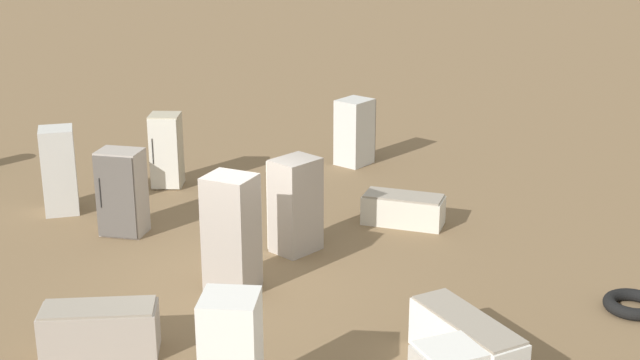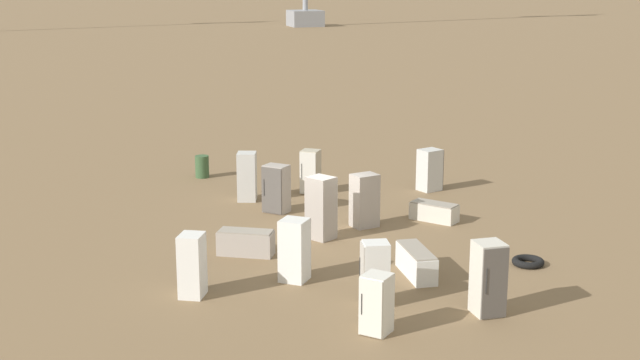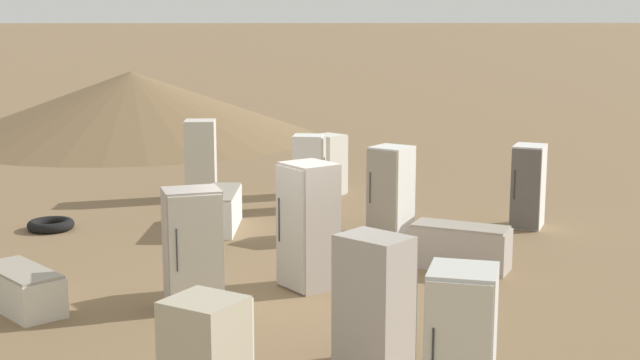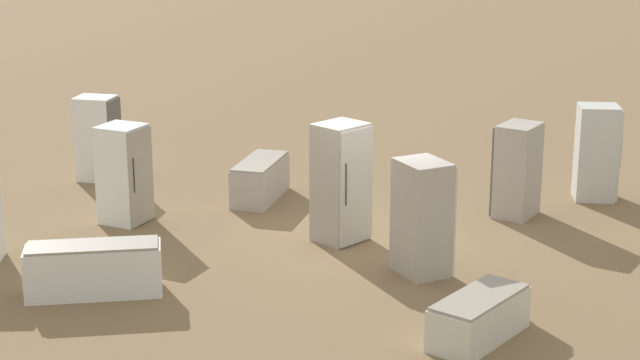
{
  "view_description": "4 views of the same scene",
  "coord_description": "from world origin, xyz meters",
  "px_view_note": "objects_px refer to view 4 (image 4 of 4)",
  "views": [
    {
      "loc": [
        -6.28,
        -12.09,
        6.29
      ],
      "look_at": [
        1.18,
        -0.74,
        1.75
      ],
      "focal_mm": 50.0,
      "sensor_mm": 36.0,
      "label": 1
    },
    {
      "loc": [
        -7.94,
        -25.22,
        8.25
      ],
      "look_at": [
        -0.13,
        0.09,
        1.76
      ],
      "focal_mm": 50.0,
      "sensor_mm": 36.0,
      "label": 2
    },
    {
      "loc": [
        0.59,
        12.89,
        4.11
      ],
      "look_at": [
        -0.44,
        -1.18,
        1.51
      ],
      "focal_mm": 50.0,
      "sensor_mm": 36.0,
      "label": 3
    },
    {
      "loc": [
        15.68,
        -4.35,
        5.72
      ],
      "look_at": [
        -0.32,
        -0.58,
        1.0
      ],
      "focal_mm": 60.0,
      "sensor_mm": 36.0,
      "label": 4
    }
  ],
  "objects_px": {
    "discarded_fridge_6": "(124,174)",
    "discarded_fridge_13": "(597,153)",
    "discarded_fridge_4": "(341,183)",
    "discarded_fridge_3": "(98,138)",
    "discarded_fridge_2": "(517,170)",
    "discarded_fridge_1": "(479,318)",
    "discarded_fridge_8": "(260,180)",
    "discarded_fridge_10": "(423,218)",
    "discarded_fridge_12": "(94,270)"
  },
  "relations": [
    {
      "from": "discarded_fridge_1",
      "to": "discarded_fridge_3",
      "type": "xyz_separation_m",
      "value": [
        -8.66,
        -4.43,
        0.52
      ]
    },
    {
      "from": "discarded_fridge_2",
      "to": "discarded_fridge_4",
      "type": "relative_size",
      "value": 0.84
    },
    {
      "from": "discarded_fridge_2",
      "to": "discarded_fridge_13",
      "type": "bearing_deg",
      "value": -25.98
    },
    {
      "from": "discarded_fridge_6",
      "to": "discarded_fridge_12",
      "type": "distance_m",
      "value": 3.33
    },
    {
      "from": "discarded_fridge_3",
      "to": "discarded_fridge_10",
      "type": "distance_m",
      "value": 7.68
    },
    {
      "from": "discarded_fridge_2",
      "to": "discarded_fridge_8",
      "type": "distance_m",
      "value": 4.6
    },
    {
      "from": "discarded_fridge_2",
      "to": "discarded_fridge_12",
      "type": "height_order",
      "value": "discarded_fridge_2"
    },
    {
      "from": "discarded_fridge_6",
      "to": "discarded_fridge_10",
      "type": "bearing_deg",
      "value": 88.56
    },
    {
      "from": "discarded_fridge_6",
      "to": "discarded_fridge_13",
      "type": "relative_size",
      "value": 0.97
    },
    {
      "from": "discarded_fridge_4",
      "to": "discarded_fridge_13",
      "type": "relative_size",
      "value": 1.12
    },
    {
      "from": "discarded_fridge_2",
      "to": "discarded_fridge_10",
      "type": "relative_size",
      "value": 0.95
    },
    {
      "from": "discarded_fridge_4",
      "to": "discarded_fridge_13",
      "type": "distance_m",
      "value": 5.22
    },
    {
      "from": "discarded_fridge_2",
      "to": "discarded_fridge_1",
      "type": "bearing_deg",
      "value": -162.44
    },
    {
      "from": "discarded_fridge_13",
      "to": "discarded_fridge_4",
      "type": "bearing_deg",
      "value": -58.56
    },
    {
      "from": "discarded_fridge_8",
      "to": "discarded_fridge_12",
      "type": "bearing_deg",
      "value": 80.83
    },
    {
      "from": "discarded_fridge_3",
      "to": "discarded_fridge_4",
      "type": "height_order",
      "value": "discarded_fridge_4"
    },
    {
      "from": "discarded_fridge_2",
      "to": "discarded_fridge_10",
      "type": "distance_m",
      "value": 3.35
    },
    {
      "from": "discarded_fridge_12",
      "to": "discarded_fridge_13",
      "type": "relative_size",
      "value": 1.11
    },
    {
      "from": "discarded_fridge_2",
      "to": "discarded_fridge_4",
      "type": "distance_m",
      "value": 3.32
    },
    {
      "from": "discarded_fridge_6",
      "to": "discarded_fridge_2",
      "type": "bearing_deg",
      "value": 118.26
    },
    {
      "from": "discarded_fridge_12",
      "to": "discarded_fridge_3",
      "type": "bearing_deg",
      "value": 2.22
    },
    {
      "from": "discarded_fridge_10",
      "to": "discarded_fridge_2",
      "type": "bearing_deg",
      "value": 119.48
    },
    {
      "from": "discarded_fridge_3",
      "to": "discarded_fridge_13",
      "type": "xyz_separation_m",
      "value": [
        3.37,
        8.75,
        0.05
      ]
    },
    {
      "from": "discarded_fridge_8",
      "to": "discarded_fridge_1",
      "type": "bearing_deg",
      "value": 132.1
    },
    {
      "from": "discarded_fridge_3",
      "to": "discarded_fridge_6",
      "type": "distance_m",
      "value": 2.8
    },
    {
      "from": "discarded_fridge_4",
      "to": "discarded_fridge_13",
      "type": "height_order",
      "value": "discarded_fridge_4"
    },
    {
      "from": "discarded_fridge_8",
      "to": "discarded_fridge_10",
      "type": "distance_m",
      "value": 4.59
    },
    {
      "from": "discarded_fridge_4",
      "to": "discarded_fridge_8",
      "type": "bearing_deg",
      "value": -103.17
    },
    {
      "from": "discarded_fridge_3",
      "to": "discarded_fridge_8",
      "type": "height_order",
      "value": "discarded_fridge_3"
    },
    {
      "from": "discarded_fridge_2",
      "to": "discarded_fridge_6",
      "type": "distance_m",
      "value": 6.71
    },
    {
      "from": "discarded_fridge_10",
      "to": "discarded_fridge_12",
      "type": "bearing_deg",
      "value": -105.97
    },
    {
      "from": "discarded_fridge_2",
      "to": "discarded_fridge_10",
      "type": "xyz_separation_m",
      "value": [
        2.27,
        -2.46,
        0.05
      ]
    },
    {
      "from": "discarded_fridge_10",
      "to": "discarded_fridge_6",
      "type": "bearing_deg",
      "value": -143.13
    },
    {
      "from": "discarded_fridge_3",
      "to": "discarded_fridge_10",
      "type": "xyz_separation_m",
      "value": [
        6.24,
        4.47,
        0.04
      ]
    },
    {
      "from": "discarded_fridge_2",
      "to": "discarded_fridge_12",
      "type": "xyz_separation_m",
      "value": [
        2.04,
        -7.23,
        -0.44
      ]
    },
    {
      "from": "discarded_fridge_8",
      "to": "discarded_fridge_4",
      "type": "bearing_deg",
      "value": 137.11
    },
    {
      "from": "discarded_fridge_10",
      "to": "discarded_fridge_4",
      "type": "bearing_deg",
      "value": -167.67
    },
    {
      "from": "discarded_fridge_6",
      "to": "discarded_fridge_4",
      "type": "bearing_deg",
      "value": 100.46
    },
    {
      "from": "discarded_fridge_8",
      "to": "discarded_fridge_13",
      "type": "relative_size",
      "value": 0.99
    },
    {
      "from": "discarded_fridge_2",
      "to": "discarded_fridge_13",
      "type": "xyz_separation_m",
      "value": [
        -0.6,
        1.81,
        0.05
      ]
    },
    {
      "from": "discarded_fridge_3",
      "to": "discarded_fridge_4",
      "type": "relative_size",
      "value": 0.84
    },
    {
      "from": "discarded_fridge_1",
      "to": "discarded_fridge_6",
      "type": "height_order",
      "value": "discarded_fridge_6"
    },
    {
      "from": "discarded_fridge_1",
      "to": "discarded_fridge_13",
      "type": "relative_size",
      "value": 0.93
    },
    {
      "from": "discarded_fridge_3",
      "to": "discarded_fridge_6",
      "type": "bearing_deg",
      "value": 33.24
    },
    {
      "from": "discarded_fridge_4",
      "to": "discarded_fridge_10",
      "type": "relative_size",
      "value": 1.13
    },
    {
      "from": "discarded_fridge_6",
      "to": "discarded_fridge_13",
      "type": "bearing_deg",
      "value": 124.47
    },
    {
      "from": "discarded_fridge_10",
      "to": "discarded_fridge_13",
      "type": "relative_size",
      "value": 0.99
    },
    {
      "from": "discarded_fridge_6",
      "to": "discarded_fridge_13",
      "type": "height_order",
      "value": "discarded_fridge_13"
    },
    {
      "from": "discarded_fridge_8",
      "to": "discarded_fridge_13",
      "type": "bearing_deg",
      "value": -164.61
    },
    {
      "from": "discarded_fridge_8",
      "to": "discarded_fridge_6",
      "type": "bearing_deg",
      "value": 46.08
    }
  ]
}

